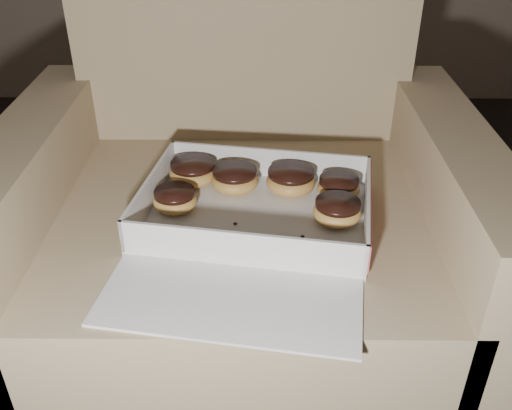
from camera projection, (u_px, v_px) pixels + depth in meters
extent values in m
cube|color=tan|center=(242.00, 286.00, 1.21)|extent=(0.73, 0.73, 0.43)
cube|color=tan|center=(244.00, 15.00, 1.24)|extent=(0.73, 0.14, 0.53)
cube|color=tan|center=(49.00, 258.00, 1.17)|extent=(0.12, 0.73, 0.57)
cube|color=tan|center=(435.00, 260.00, 1.17)|extent=(0.12, 0.73, 0.57)
cube|color=silver|center=(256.00, 216.00, 1.04)|extent=(0.44, 0.36, 0.01)
cube|color=silver|center=(268.00, 163.00, 1.14)|extent=(0.39, 0.07, 0.06)
cube|color=silver|center=(240.00, 248.00, 0.90)|extent=(0.39, 0.07, 0.06)
cube|color=silver|center=(151.00, 191.00, 1.05)|extent=(0.05, 0.30, 0.06)
cube|color=silver|center=(367.00, 210.00, 0.99)|extent=(0.05, 0.30, 0.06)
cube|color=#CB5261|center=(370.00, 211.00, 0.99)|extent=(0.05, 0.29, 0.05)
cube|color=silver|center=(230.00, 301.00, 0.85)|extent=(0.41, 0.23, 0.01)
ellipsoid|color=gold|center=(291.00, 182.00, 1.09)|extent=(0.10, 0.10, 0.05)
cylinder|color=black|center=(291.00, 173.00, 1.08)|extent=(0.09, 0.09, 0.01)
ellipsoid|color=gold|center=(175.00, 201.00, 1.04)|extent=(0.08, 0.08, 0.04)
cylinder|color=black|center=(174.00, 193.00, 1.03)|extent=(0.07, 0.07, 0.01)
ellipsoid|color=gold|center=(235.00, 180.00, 1.10)|extent=(0.09, 0.09, 0.04)
cylinder|color=black|center=(235.00, 172.00, 1.09)|extent=(0.09, 0.09, 0.01)
ellipsoid|color=gold|center=(338.00, 188.00, 1.08)|extent=(0.08, 0.08, 0.04)
cylinder|color=black|center=(339.00, 181.00, 1.07)|extent=(0.08, 0.08, 0.01)
ellipsoid|color=gold|center=(193.00, 173.00, 1.12)|extent=(0.09, 0.09, 0.04)
cylinder|color=black|center=(193.00, 164.00, 1.11)|extent=(0.09, 0.09, 0.01)
ellipsoid|color=gold|center=(337.00, 212.00, 1.01)|extent=(0.09, 0.09, 0.04)
cylinder|color=black|center=(338.00, 204.00, 1.00)|extent=(0.08, 0.08, 0.01)
ellipsoid|color=black|center=(353.00, 269.00, 0.90)|extent=(0.01, 0.01, 0.00)
ellipsoid|color=black|center=(294.00, 240.00, 0.97)|extent=(0.01, 0.01, 0.00)
ellipsoid|color=black|center=(235.00, 224.00, 1.01)|extent=(0.01, 0.01, 0.00)
ellipsoid|color=black|center=(303.00, 236.00, 0.97)|extent=(0.01, 0.01, 0.00)
ellipsoid|color=black|center=(284.00, 239.00, 0.97)|extent=(0.01, 0.01, 0.00)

